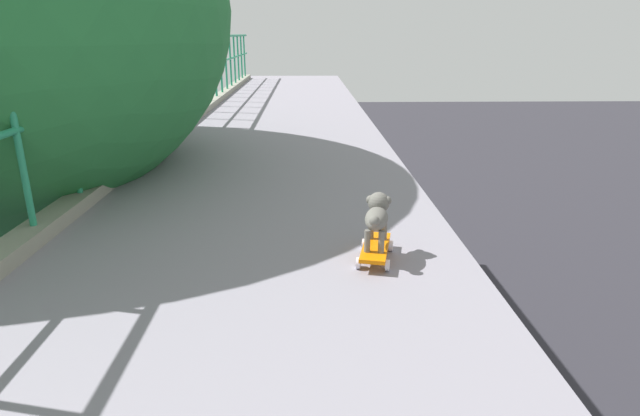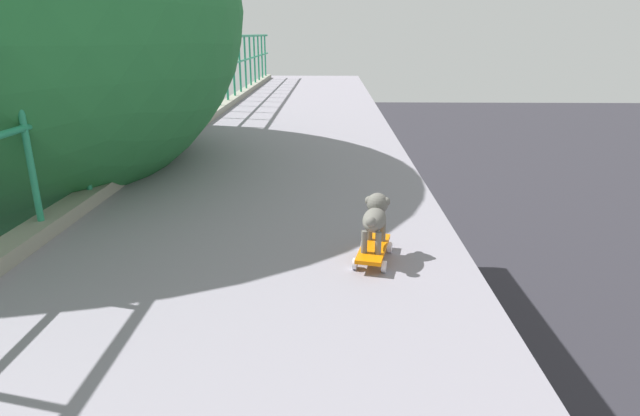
% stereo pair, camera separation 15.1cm
% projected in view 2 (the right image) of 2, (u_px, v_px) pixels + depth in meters
% --- Properties ---
extents(city_bus, '(2.51, 10.07, 2.99)m').
position_uv_depth(city_bus, '(122.00, 163.00, 24.52)').
color(city_bus, '#B3111C').
rests_on(city_bus, ground).
extents(toy_skateboard, '(0.27, 0.47, 0.09)m').
position_uv_depth(toy_skateboard, '(373.00, 250.00, 3.12)').
color(toy_skateboard, orange).
rests_on(toy_skateboard, overpass_deck).
extents(small_dog, '(0.20, 0.38, 0.30)m').
position_uv_depth(small_dog, '(375.00, 215.00, 3.08)').
color(small_dog, '#625F59').
rests_on(small_dog, toy_skateboard).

